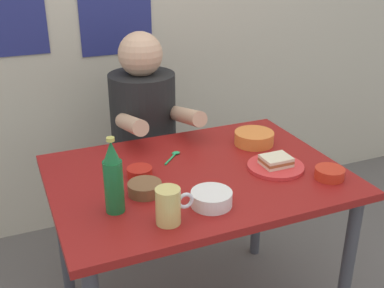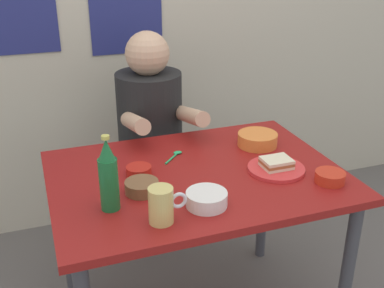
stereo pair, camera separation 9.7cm
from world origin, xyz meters
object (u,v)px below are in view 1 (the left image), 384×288
(dining_table, at_px, (197,194))
(sambal_bowl_red, at_px, (140,172))
(stool, at_px, (146,189))
(beer_mug, at_px, (169,206))
(person_seated, at_px, (144,115))
(plate_orange, at_px, (276,167))
(beer_bottle, at_px, (113,179))
(sandwich, at_px, (276,161))

(dining_table, bearing_deg, sambal_bowl_red, 164.01)
(stool, bearing_deg, beer_mug, -102.53)
(person_seated, height_order, plate_orange, person_seated)
(dining_table, relative_size, beer_mug, 8.73)
(person_seated, relative_size, beer_bottle, 2.75)
(stool, xyz_separation_m, sandwich, (0.31, -0.71, 0.42))
(person_seated, bearing_deg, beer_bottle, -114.02)
(beer_mug, height_order, beer_bottle, beer_bottle)
(beer_bottle, bearing_deg, person_seated, 65.98)
(person_seated, distance_m, sandwich, 0.77)
(stool, height_order, beer_mug, beer_mug)
(sandwich, xyz_separation_m, sambal_bowl_red, (-0.51, 0.14, -0.01))
(person_seated, distance_m, beer_mug, 0.92)
(stool, relative_size, plate_orange, 2.05)
(person_seated, height_order, beer_mug, person_seated)
(plate_orange, height_order, beer_bottle, beer_bottle)
(plate_orange, relative_size, beer_mug, 1.75)
(dining_table, xyz_separation_m, plate_orange, (0.30, -0.08, 0.10))
(person_seated, bearing_deg, plate_orange, -65.99)
(sandwich, height_order, beer_mug, beer_mug)
(plate_orange, bearing_deg, sandwich, 165.96)
(dining_table, xyz_separation_m, sambal_bowl_red, (-0.21, 0.06, 0.11))
(plate_orange, xyz_separation_m, beer_mug, (-0.51, -0.20, 0.05))
(dining_table, relative_size, person_seated, 1.53)
(stool, height_order, plate_orange, plate_orange)
(sandwich, xyz_separation_m, beer_bottle, (-0.65, -0.06, 0.09))
(stool, distance_m, plate_orange, 0.87)
(stool, relative_size, beer_bottle, 1.72)
(stool, bearing_deg, dining_table, -88.61)
(stool, height_order, sambal_bowl_red, sambal_bowl_red)
(stool, distance_m, beer_mug, 1.03)
(sandwich, relative_size, beer_bottle, 0.42)
(person_seated, distance_m, beer_bottle, 0.84)
(plate_orange, distance_m, beer_mug, 0.55)
(beer_bottle, bearing_deg, dining_table, 22.10)
(plate_orange, bearing_deg, beer_mug, -159.19)
(sandwich, bearing_deg, plate_orange, -14.04)
(person_seated, height_order, beer_bottle, person_seated)
(person_seated, relative_size, sambal_bowl_red, 7.49)
(sandwich, bearing_deg, sambal_bowl_red, 164.27)
(plate_orange, bearing_deg, dining_table, 164.46)
(dining_table, height_order, stool, dining_table)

